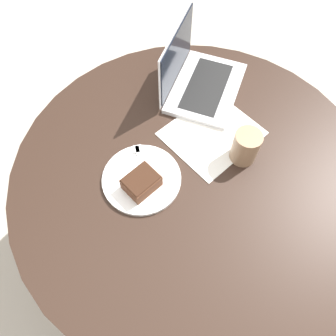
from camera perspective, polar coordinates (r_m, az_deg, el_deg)
ground_plane at (r=1.70m, az=2.77°, el=-12.57°), size 12.00×12.00×0.00m
dining_table at (r=1.14m, az=4.03°, el=-3.60°), size 1.14×1.14×0.74m
paper_document at (r=1.10m, az=7.64°, el=6.00°), size 0.37×0.35×0.00m
plate at (r=1.00m, az=-4.61°, el=-1.88°), size 0.24×0.24×0.01m
cake_slice at (r=0.96m, az=-4.66°, el=-2.50°), size 0.12×0.11×0.05m
fork at (r=1.01m, az=-4.85°, el=0.79°), size 0.16×0.11×0.00m
coffee_glass at (r=1.02m, az=13.35°, el=3.62°), size 0.08×0.08×0.11m
laptop at (r=1.20m, az=5.34°, el=15.11°), size 0.32×0.23×0.23m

